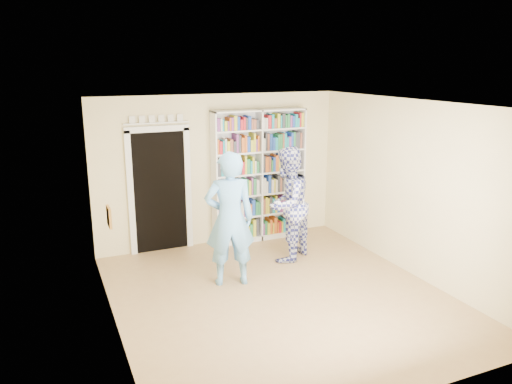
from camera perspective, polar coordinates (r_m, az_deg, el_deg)
floor at (r=7.25m, az=2.71°, el=-11.78°), size 5.00×5.00×0.00m
ceiling at (r=6.53m, az=3.00°, el=10.00°), size 5.00×5.00×0.00m
wall_back at (r=9.01m, az=-4.21°, el=2.53°), size 4.50×0.00×4.50m
wall_left at (r=6.15m, az=-16.35°, el=-3.71°), size 0.00×5.00×5.00m
wall_right at (r=7.99m, az=17.46°, el=0.36°), size 0.00×5.00×5.00m
bookshelf at (r=9.15m, az=0.33°, el=1.93°), size 1.76×0.33×2.42m
doorway at (r=8.73m, az=-10.97°, el=0.78°), size 1.10×0.08×2.43m
wall_art at (r=6.33m, az=-16.45°, el=-2.73°), size 0.03×0.25×0.25m
man_blue at (r=7.29m, az=-3.03°, el=-3.11°), size 0.82×0.63×2.01m
man_plaid at (r=8.23m, az=3.55°, el=-1.42°), size 1.18×1.12×1.91m
paper_sheet at (r=8.12m, az=4.84°, el=-1.81°), size 0.20×0.04×0.28m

